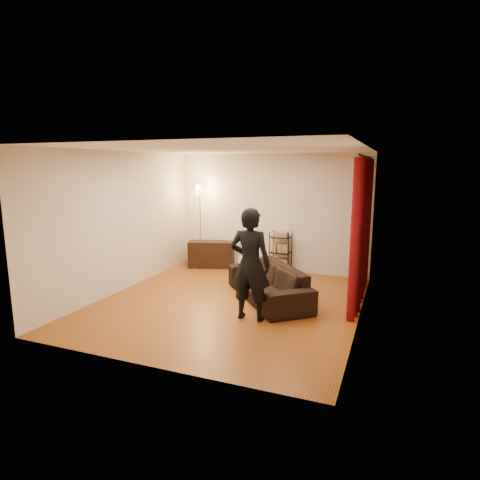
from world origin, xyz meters
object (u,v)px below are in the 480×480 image
at_px(media_cabinet, 211,254).
at_px(floor_lamp, 200,225).
at_px(wire_shelf, 281,252).
at_px(sofa, 268,283).
at_px(storage_boxes, 249,263).
at_px(person, 250,264).

bearing_deg(media_cabinet, floor_lamp, -166.88).
bearing_deg(wire_shelf, media_cabinet, 173.40).
distance_m(sofa, storage_boxes, 2.16).
height_order(media_cabinet, floor_lamp, floor_lamp).
height_order(wire_shelf, floor_lamp, floor_lamp).
bearing_deg(floor_lamp, sofa, -36.89).
distance_m(sofa, media_cabinet, 2.69).
xyz_separation_m(storage_boxes, floor_lamp, (-1.16, -0.20, 0.87)).
height_order(person, floor_lamp, floor_lamp).
height_order(sofa, floor_lamp, floor_lamp).
bearing_deg(sofa, media_cabinet, -172.14).
bearing_deg(storage_boxes, person, -69.34).
relative_size(person, media_cabinet, 1.66).
distance_m(person, storage_boxes, 3.17).
xyz_separation_m(sofa, floor_lamp, (-2.23, 1.67, 0.71)).
bearing_deg(media_cabinet, person, -71.06).
xyz_separation_m(sofa, person, (0.02, -1.01, 0.58)).
bearing_deg(person, media_cabinet, -55.34).
bearing_deg(storage_boxes, media_cabinet, -175.26).
bearing_deg(sofa, wire_shelf, 148.65).
bearing_deg(floor_lamp, wire_shelf, 5.20).
height_order(sofa, person, person).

